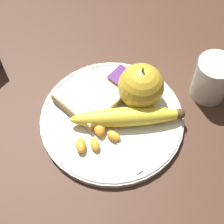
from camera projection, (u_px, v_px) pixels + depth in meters
ground_plane at (112, 121)px, 0.68m from camera, size 3.00×3.00×0.00m
plate at (112, 119)px, 0.68m from camera, size 0.26×0.26×0.01m
juice_glass at (212, 80)px, 0.68m from camera, size 0.07×0.07×0.09m
apple at (141, 86)px, 0.66m from camera, size 0.08×0.08×0.09m
banana at (128, 117)px, 0.65m from camera, size 0.16×0.17×0.03m
bread_slice at (87, 99)px, 0.68m from camera, size 0.10×0.10×0.02m
fork at (108, 125)px, 0.66m from camera, size 0.17×0.07×0.00m
jam_packet at (123, 81)px, 0.70m from camera, size 0.05×0.04×0.02m
orange_segment_0 at (114, 136)px, 0.64m from camera, size 0.03×0.02×0.01m
orange_segment_1 at (81, 145)px, 0.63m from camera, size 0.03×0.03×0.02m
orange_segment_2 at (97, 126)px, 0.65m from camera, size 0.04×0.04×0.02m
orange_segment_3 at (95, 145)px, 0.63m from camera, size 0.03×0.03×0.01m
orange_segment_4 at (90, 122)px, 0.66m from camera, size 0.03×0.02×0.01m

